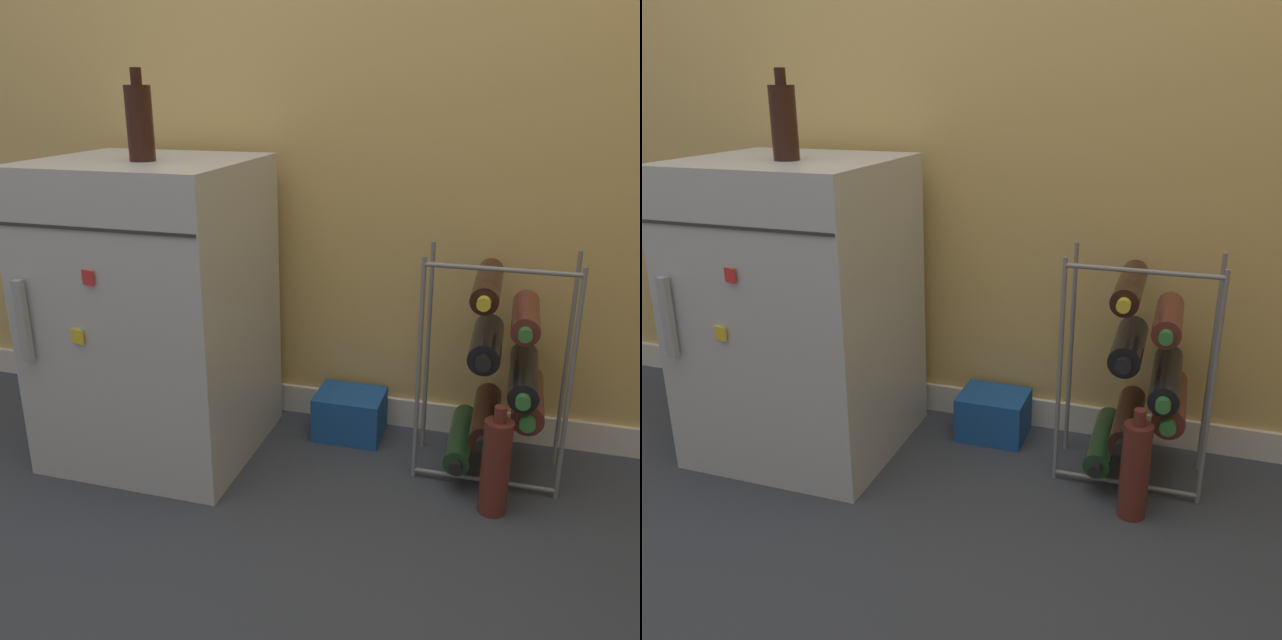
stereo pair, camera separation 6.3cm
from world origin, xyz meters
The scene contains 6 objects.
ground_plane centered at (0.00, 0.00, 0.00)m, with size 14.00×14.00×0.00m, color #333842.
mini_fridge centered at (-0.51, 0.30, 0.42)m, with size 0.55×0.55×0.83m.
wine_rack centered at (0.43, 0.41, 0.30)m, with size 0.38×0.33×0.62m.
soda_box centered at (0.00, 0.50, 0.07)m, with size 0.20×0.16×0.14m.
fridge_top_bottle centered at (-0.49, 0.25, 0.93)m, with size 0.07×0.07×0.22m.
loose_bottle_floor centered at (0.44, 0.22, 0.13)m, with size 0.07×0.07×0.29m.
Camera 2 is at (0.49, -1.27, 1.02)m, focal length 38.00 mm.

